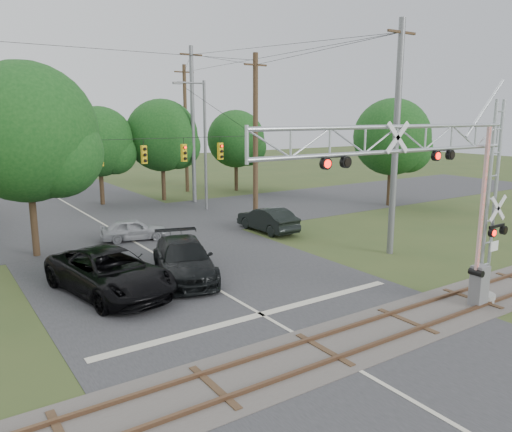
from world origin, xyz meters
TOP-DOWN VIEW (x-y plane):
  - ground at (0.00, 0.00)m, footprint 160.00×160.00m
  - road_main at (0.00, 10.00)m, footprint 14.00×90.00m
  - road_cross at (0.00, 24.00)m, footprint 90.00×12.00m
  - railroad_track at (0.00, 2.00)m, footprint 90.00×3.20m
  - crossing_gantry at (4.72, 1.63)m, footprint 11.87×1.02m
  - traffic_signal_span at (0.91, 20.00)m, footprint 19.34×0.36m
  - pickup_black at (-3.93, 10.95)m, footprint 4.33×7.22m
  - car_dark at (-0.44, 11.13)m, footprint 4.18×6.52m
  - sedan_silver at (0.17, 19.24)m, footprint 4.11×2.38m
  - suv_dark at (8.16, 16.64)m, footprint 1.72×4.83m
  - streetlight at (8.31, 25.51)m, footprint 2.66×0.28m
  - utility_poles at (2.50, 22.88)m, footprint 25.50×26.78m
  - treeline at (-1.92, 29.45)m, footprint 50.33×25.93m

SIDE VIEW (x-z plane):
  - ground at x=0.00m, z-range 0.00..0.00m
  - road_main at x=0.00m, z-range 0.00..0.02m
  - road_cross at x=0.00m, z-range 0.00..0.02m
  - railroad_track at x=0.00m, z-range -0.05..0.11m
  - sedan_silver at x=0.17m, z-range 0.00..1.31m
  - suv_dark at x=8.16m, z-range 0.00..1.59m
  - car_dark at x=-0.44m, z-range 0.00..1.76m
  - pickup_black at x=-3.93m, z-range 0.00..1.88m
  - crossing_gantry at x=4.72m, z-range 0.95..8.89m
  - streetlight at x=8.31m, z-range 0.59..10.55m
  - traffic_signal_span at x=0.91m, z-range -0.13..11.37m
  - treeline at x=-1.92m, z-range 0.70..10.78m
  - utility_poles at x=2.50m, z-range -0.48..12.45m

